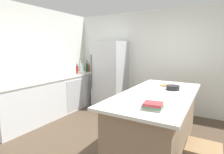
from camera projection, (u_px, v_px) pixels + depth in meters
name	position (u px, v px, depth m)	size (l,w,h in m)	color
ground_plane	(117.00, 147.00, 2.99)	(7.20, 7.20, 0.00)	#4C3D2D
wall_rear	(158.00, 61.00, 4.70)	(6.00, 0.10, 2.60)	silver
wall_left	(21.00, 63.00, 4.01)	(0.10, 6.00, 2.60)	silver
counter_run_left	(55.00, 96.00, 4.47)	(0.67, 3.03, 0.93)	silver
kitchen_island	(157.00, 120.00, 2.95)	(1.05, 2.30, 0.92)	#8E755B
refrigerator	(110.00, 75.00, 5.00)	(0.80, 0.79, 1.82)	#B7BABF
sink_faucet	(47.00, 72.00, 4.26)	(0.15, 0.05, 0.30)	silver
paper_towel_roll	(60.00, 71.00, 4.50)	(0.14, 0.14, 0.31)	gray
whiskey_bottle	(87.00, 67.00, 5.59)	(0.07, 0.07, 0.32)	brown
vinegar_bottle	(89.00, 68.00, 5.45)	(0.05, 0.05, 0.30)	#994C23
wine_bottle	(87.00, 67.00, 5.36)	(0.07, 0.07, 0.37)	#19381E
gin_bottle	(82.00, 68.00, 5.33)	(0.06, 0.06, 0.29)	#8CB79E
soda_bottle	(81.00, 68.00, 5.23)	(0.07, 0.07, 0.39)	silver
syrup_bottle	(77.00, 69.00, 5.19)	(0.07, 0.07, 0.26)	#5B3319
hot_sauce_bottle	(77.00, 70.00, 5.09)	(0.05, 0.05, 0.22)	red
cookbook_stack	(153.00, 106.00, 2.09)	(0.23, 0.21, 0.08)	silver
mixing_bowl	(173.00, 88.00, 3.09)	(0.22, 0.22, 0.08)	black
cutting_board	(169.00, 86.00, 3.37)	(0.32, 0.22, 0.02)	#9E7042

